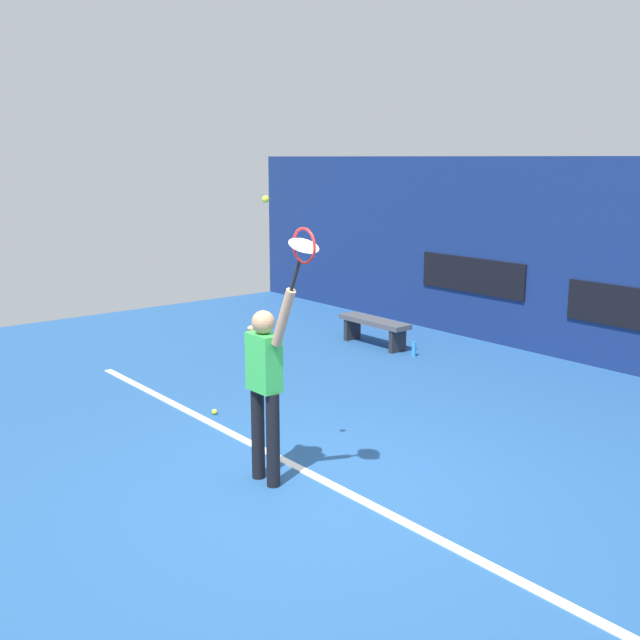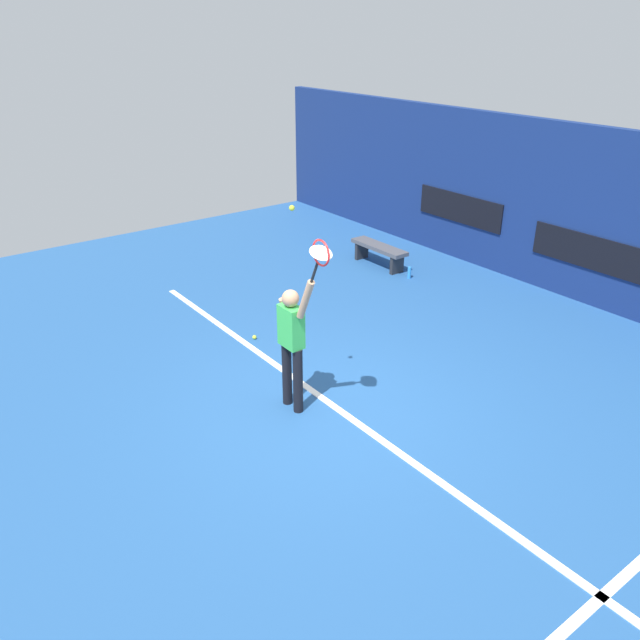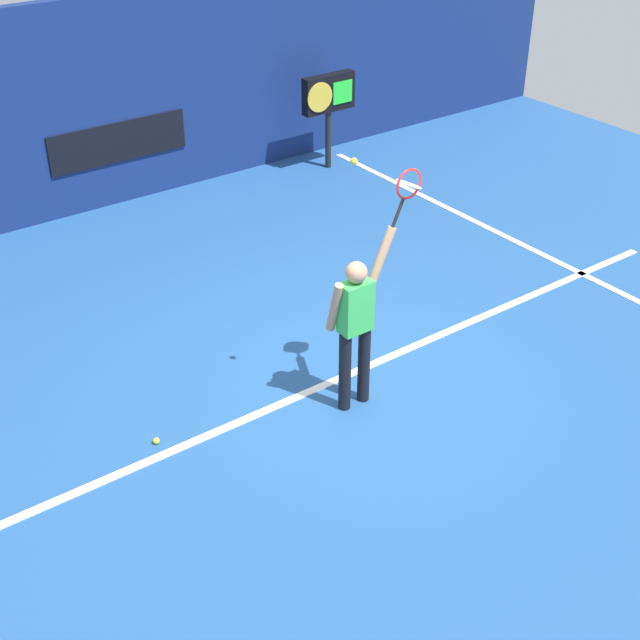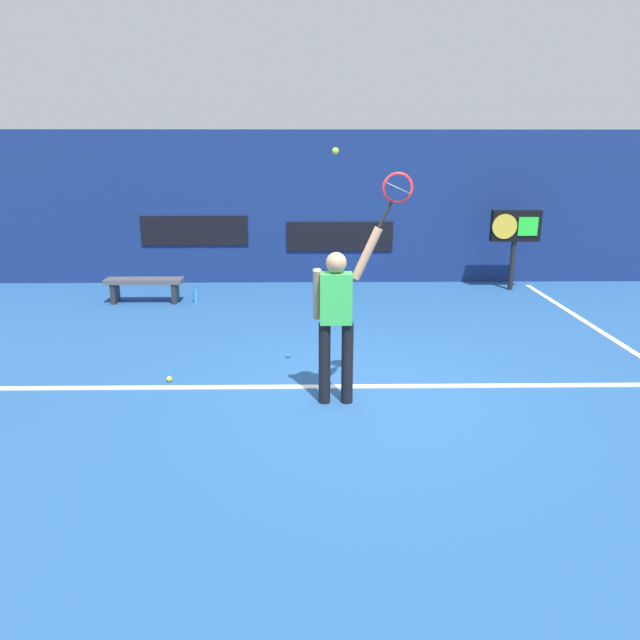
% 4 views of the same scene
% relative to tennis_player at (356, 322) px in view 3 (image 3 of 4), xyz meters
% --- Properties ---
extents(ground_plane, '(18.00, 18.00, 0.00)m').
position_rel_tennis_player_xyz_m(ground_plane, '(0.32, 0.30, -1.01)').
color(ground_plane, '#23518C').
extents(back_wall, '(18.00, 0.20, 3.09)m').
position_rel_tennis_player_xyz_m(back_wall, '(0.32, 6.29, 0.54)').
color(back_wall, navy).
rests_on(back_wall, ground_plane).
extents(sponsor_banner_center, '(2.20, 0.03, 0.60)m').
position_rel_tennis_player_xyz_m(sponsor_banner_center, '(0.32, 6.17, -0.04)').
color(sponsor_banner_center, black).
extents(court_baseline, '(10.00, 0.10, 0.01)m').
position_rel_tennis_player_xyz_m(court_baseline, '(0.32, 0.43, -1.00)').
color(court_baseline, white).
rests_on(court_baseline, ground_plane).
extents(court_sideline, '(0.10, 7.00, 0.01)m').
position_rel_tennis_player_xyz_m(court_sideline, '(4.20, 2.30, -1.00)').
color(court_sideline, white).
rests_on(court_sideline, ground_plane).
extents(tennis_player, '(0.72, 0.31, 1.96)m').
position_rel_tennis_player_xyz_m(tennis_player, '(0.00, 0.00, 0.00)').
color(tennis_player, black).
rests_on(tennis_player, ground_plane).
extents(tennis_racket, '(0.41, 0.27, 0.62)m').
position_rel_tennis_player_xyz_m(tennis_racket, '(0.60, -0.00, 1.30)').
color(tennis_racket, black).
extents(tennis_ball, '(0.07, 0.07, 0.07)m').
position_rel_tennis_player_xyz_m(tennis_ball, '(-0.02, 0.05, 1.70)').
color(tennis_ball, '#CCE033').
extents(scoreboard_clock, '(0.96, 0.20, 1.58)m').
position_rel_tennis_player_xyz_m(scoreboard_clock, '(3.72, 5.46, 0.20)').
color(scoreboard_clock, black).
rests_on(scoreboard_clock, ground_plane).
extents(spare_ball, '(0.07, 0.07, 0.07)m').
position_rel_tennis_player_xyz_m(spare_ball, '(-2.00, 0.63, -0.98)').
color(spare_ball, '#CCE033').
rests_on(spare_ball, ground_plane).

